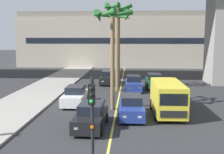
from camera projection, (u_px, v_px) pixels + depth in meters
lane_stripe_center at (119, 96)px, 26.89m from camera, size 0.14×56.00×0.01m
pier_building_backdrop at (125, 40)px, 53.65m from camera, size 39.38×8.04×10.03m
car_queue_front at (75, 96)px, 23.64m from camera, size 1.85×4.11×1.56m
car_queue_second at (131, 107)px, 19.95m from camera, size 1.91×4.14×1.56m
car_queue_third at (91, 117)px, 17.63m from camera, size 1.93×4.15×1.56m
car_queue_fourth at (134, 84)px, 29.88m from camera, size 1.91×4.14×1.56m
car_queue_fifth at (108, 78)px, 33.90m from camera, size 1.89×4.13×1.56m
car_queue_sixth at (154, 82)px, 31.18m from camera, size 1.91×4.14×1.56m
delivery_van at (167, 97)px, 20.63m from camera, size 2.27×5.30×2.36m
traffic_light_median_near at (92, 118)px, 10.45m from camera, size 0.24×0.37×4.20m
palm_tree_near_median at (118, 25)px, 28.83m from camera, size 3.06×3.13×9.01m
palm_tree_mid_median at (119, 19)px, 36.97m from camera, size 2.92×2.97×9.35m
palm_tree_far_median at (113, 27)px, 21.26m from camera, size 3.16×3.25×7.72m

